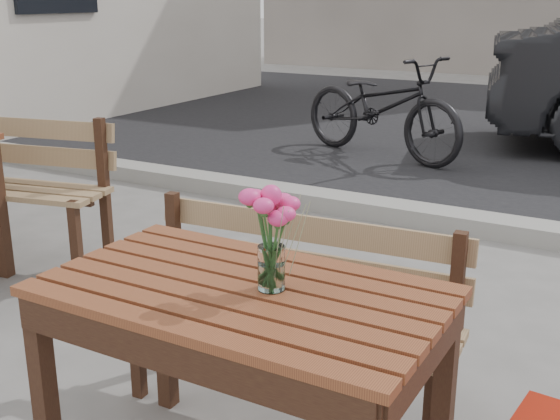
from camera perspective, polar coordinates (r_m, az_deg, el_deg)
name	(u,v)px	position (r m, az deg, el deg)	size (l,w,h in m)	color
street	(510,162)	(6.80, 18.19, 3.72)	(30.00, 8.12, 0.12)	black
main_table	(242,324)	(2.06, -3.12, -9.20)	(1.15, 0.68, 0.71)	brown
main_bench	(296,290)	(2.59, 1.27, -6.52)	(1.26, 0.46, 0.77)	#93724C
main_vase	(271,226)	(1.92, -0.73, -1.28)	(0.17, 0.17, 0.30)	white
second_bench	(0,169)	(4.41, -21.82, 3.08)	(1.45, 0.70, 0.87)	#93724C
bicycle	(381,106)	(6.80, 8.25, 8.33)	(0.65, 1.85, 0.97)	black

